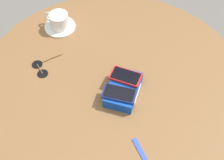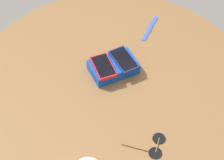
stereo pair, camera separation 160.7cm
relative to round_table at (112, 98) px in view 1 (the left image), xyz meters
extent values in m
cylinder|color=#2D2D2D|center=(0.00, 0.00, -0.27)|extent=(0.07, 0.07, 0.67)
cylinder|color=brown|center=(0.00, 0.00, 0.08)|extent=(1.07, 1.07, 0.03)
cube|color=#0F42AD|center=(-0.04, -0.05, 0.12)|extent=(0.18, 0.12, 0.04)
cube|color=white|center=(-0.04, -0.11, 0.11)|extent=(0.09, 0.01, 0.02)
cube|color=navy|center=(-0.08, -0.05, 0.14)|extent=(0.07, 0.12, 0.01)
cube|color=black|center=(-0.08, -0.05, 0.15)|extent=(0.06, 0.11, 0.00)
cube|color=red|center=(0.01, -0.05, 0.14)|extent=(0.08, 0.13, 0.01)
cube|color=black|center=(0.01, -0.05, 0.15)|extent=(0.07, 0.11, 0.00)
cylinder|color=white|center=(0.25, 0.29, 0.10)|extent=(0.14, 0.14, 0.01)
cylinder|color=white|center=(0.25, 0.29, 0.14)|extent=(0.08, 0.08, 0.07)
cylinder|color=brown|center=(0.25, 0.29, 0.17)|extent=(0.07, 0.07, 0.00)
torus|color=white|center=(0.26, 0.34, 0.14)|extent=(0.02, 0.06, 0.05)
cube|color=blue|center=(-0.28, -0.18, 0.10)|extent=(0.14, 0.11, 0.00)
cylinder|color=black|center=(-0.02, 0.28, 0.10)|extent=(0.04, 0.04, 0.00)
cylinder|color=black|center=(0.02, 0.32, 0.10)|extent=(0.04, 0.04, 0.00)
cylinder|color=olive|center=(0.00, 0.30, 0.10)|extent=(0.04, 0.04, 0.00)
cylinder|color=olive|center=(0.07, 0.27, 0.10)|extent=(0.06, 0.07, 0.00)
camera|label=1|loc=(-0.86, -0.21, 1.25)|focal=60.00mm
camera|label=2|loc=(0.43, 0.75, 1.17)|focal=60.00mm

